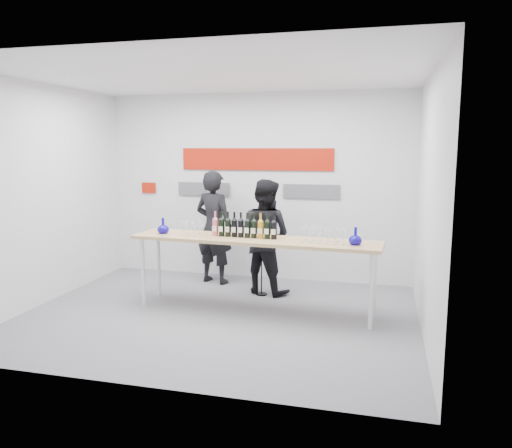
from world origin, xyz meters
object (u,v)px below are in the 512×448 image
at_px(presenter_right, 265,236).
at_px(tasting_table, 254,244).
at_px(presenter_left, 214,227).
at_px(mic_stand, 262,266).

bearing_deg(presenter_right, tasting_table, 112.02).
bearing_deg(presenter_left, tasting_table, 143.85).
xyz_separation_m(tasting_table, mic_stand, (-0.08, 0.73, -0.47)).
bearing_deg(tasting_table, presenter_right, 98.13).
relative_size(tasting_table, mic_stand, 2.32).
height_order(presenter_left, mic_stand, presenter_left).
bearing_deg(presenter_right, mic_stand, 104.33).
xyz_separation_m(presenter_left, presenter_right, (0.90, -0.33, -0.05)).
relative_size(presenter_left, presenter_right, 1.06).
distance_m(presenter_left, presenter_right, 0.96).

